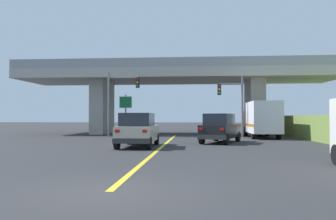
# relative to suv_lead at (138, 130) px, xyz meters

# --- Properties ---
(ground) EXTENTS (160.00, 160.00, 0.00)m
(ground) POSITION_rel_suv_lead_xyz_m (1.42, 16.19, -1.02)
(ground) COLOR #2B2B2D
(overpass_bridge) EXTENTS (32.79, 8.21, 7.49)m
(overpass_bridge) POSITION_rel_suv_lead_xyz_m (1.42, 16.19, 4.37)
(overpass_bridge) COLOR #A8A59E
(overpass_bridge) RESTS_ON ground
(lane_divider_stripe) EXTENTS (0.20, 25.63, 0.01)m
(lane_divider_stripe) POSITION_rel_suv_lead_xyz_m (1.42, 0.53, -1.01)
(lane_divider_stripe) COLOR yellow
(lane_divider_stripe) RESTS_ON ground
(suv_lead) EXTENTS (2.04, 4.71, 2.02)m
(suv_lead) POSITION_rel_suv_lead_xyz_m (0.00, 0.00, 0.00)
(suv_lead) COLOR #B7B29E
(suv_lead) RESTS_ON ground
(suv_crossing) EXTENTS (3.25, 4.95, 2.02)m
(suv_crossing) POSITION_rel_suv_lead_xyz_m (5.13, 3.72, -0.00)
(suv_crossing) COLOR black
(suv_crossing) RESTS_ON ground
(box_truck) EXTENTS (2.33, 6.83, 3.08)m
(box_truck) POSITION_rel_suv_lead_xyz_m (9.10, 10.04, 0.60)
(box_truck) COLOR red
(box_truck) RESTS_ON ground
(traffic_signal_nearside) EXTENTS (2.27, 0.36, 5.38)m
(traffic_signal_nearside) POSITION_rel_suv_lead_xyz_m (6.80, 10.47, 2.35)
(traffic_signal_nearside) COLOR #56595E
(traffic_signal_nearside) RESTS_ON ground
(traffic_signal_farside) EXTENTS (3.00, 0.36, 5.96)m
(traffic_signal_farside) POSITION_rel_suv_lead_xyz_m (-3.75, 11.11, 2.84)
(traffic_signal_farside) COLOR slate
(traffic_signal_farside) RESTS_ON ground
(highway_sign) EXTENTS (1.28, 0.17, 4.02)m
(highway_sign) POSITION_rel_suv_lead_xyz_m (-3.60, 13.58, 1.85)
(highway_sign) COLOR #56595E
(highway_sign) RESTS_ON ground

